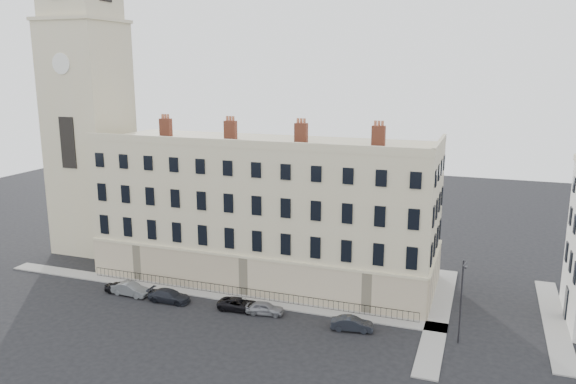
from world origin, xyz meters
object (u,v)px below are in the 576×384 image
(car_a, at_px, (120,288))
(car_d, at_px, (239,304))
(streetlamp, at_px, (461,298))
(car_c, at_px, (169,296))
(car_f, at_px, (352,324))
(car_b, at_px, (131,289))
(car_e, at_px, (265,308))

(car_a, xyz_separation_m, car_d, (13.15, 0.37, 0.01))
(car_d, distance_m, streetlamp, 20.28)
(car_c, bearing_deg, car_f, -91.43)
(car_d, bearing_deg, car_b, 89.12)
(car_a, xyz_separation_m, car_e, (15.78, 0.31, 0.04))
(streetlamp, bearing_deg, car_c, -167.64)
(car_d, bearing_deg, car_c, 91.30)
(car_a, height_order, car_e, car_e)
(car_a, height_order, streetlamp, streetlamp)
(car_c, bearing_deg, streetlamp, -90.02)
(car_a, bearing_deg, car_b, -93.88)
(car_e, bearing_deg, car_d, 80.26)
(streetlamp, bearing_deg, car_e, -168.45)
(car_b, distance_m, car_f, 22.92)
(streetlamp, bearing_deg, car_d, -168.70)
(car_c, xyz_separation_m, car_e, (9.94, 0.51, -0.01))
(car_a, xyz_separation_m, car_f, (24.21, -0.16, 0.05))
(car_b, relative_size, streetlamp, 0.55)
(car_f, bearing_deg, car_e, 77.92)
(car_a, relative_size, streetlamp, 0.45)
(car_f, bearing_deg, car_b, 80.99)
(car_d, distance_m, car_f, 11.08)
(car_b, xyz_separation_m, streetlamp, (31.84, 0.62, 3.38))
(car_b, xyz_separation_m, car_f, (22.92, -0.07, -0.05))
(car_d, relative_size, car_f, 1.12)
(car_a, distance_m, car_d, 13.15)
(car_c, xyz_separation_m, streetlamp, (27.30, 0.72, 3.41))
(car_d, bearing_deg, car_f, -95.87)
(car_c, relative_size, car_e, 1.20)
(streetlamp, bearing_deg, car_a, -168.24)
(car_b, distance_m, car_d, 11.86)
(car_b, bearing_deg, car_d, -84.39)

